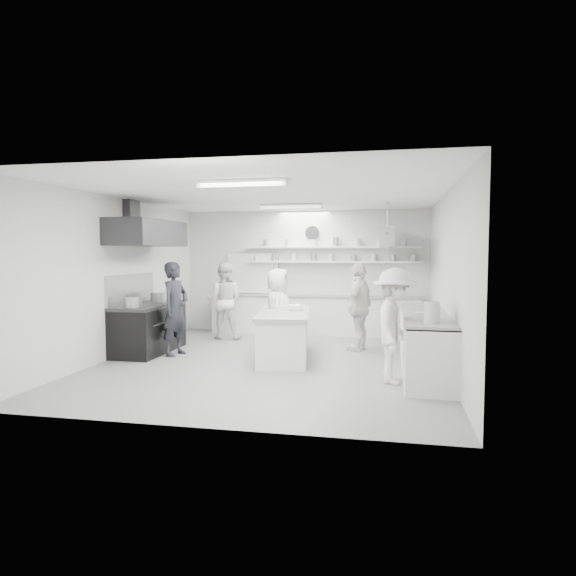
% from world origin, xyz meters
% --- Properties ---
extents(floor, '(6.00, 7.00, 0.02)m').
position_xyz_m(floor, '(0.00, 0.00, -0.01)').
color(floor, gray).
rests_on(floor, ground).
extents(ceiling, '(6.00, 7.00, 0.02)m').
position_xyz_m(ceiling, '(0.00, 0.00, 3.01)').
color(ceiling, white).
rests_on(ceiling, wall_back).
extents(wall_back, '(6.00, 0.04, 3.00)m').
position_xyz_m(wall_back, '(0.00, 3.50, 1.50)').
color(wall_back, silver).
rests_on(wall_back, floor).
extents(wall_front, '(6.00, 0.04, 3.00)m').
position_xyz_m(wall_front, '(0.00, -3.50, 1.50)').
color(wall_front, silver).
rests_on(wall_front, floor).
extents(wall_left, '(0.04, 7.00, 3.00)m').
position_xyz_m(wall_left, '(-3.00, 0.00, 1.50)').
color(wall_left, silver).
rests_on(wall_left, floor).
extents(wall_right, '(0.04, 7.00, 3.00)m').
position_xyz_m(wall_right, '(3.00, 0.00, 1.50)').
color(wall_right, silver).
rests_on(wall_right, floor).
extents(stove, '(0.80, 1.80, 0.90)m').
position_xyz_m(stove, '(-2.60, 0.40, 0.45)').
color(stove, black).
rests_on(stove, floor).
extents(exhaust_hood, '(0.85, 2.00, 0.50)m').
position_xyz_m(exhaust_hood, '(-2.60, 0.40, 2.35)').
color(exhaust_hood, '#2D2D2F').
rests_on(exhaust_hood, wall_left).
extents(back_counter, '(5.00, 0.60, 0.92)m').
position_xyz_m(back_counter, '(0.30, 3.20, 0.46)').
color(back_counter, white).
rests_on(back_counter, floor).
extents(shelf_lower, '(4.20, 0.26, 0.04)m').
position_xyz_m(shelf_lower, '(0.70, 3.37, 1.75)').
color(shelf_lower, white).
rests_on(shelf_lower, wall_back).
extents(shelf_upper, '(4.20, 0.26, 0.04)m').
position_xyz_m(shelf_upper, '(0.70, 3.37, 2.10)').
color(shelf_upper, white).
rests_on(shelf_upper, wall_back).
extents(pass_through_window, '(1.30, 0.04, 1.00)m').
position_xyz_m(pass_through_window, '(-1.30, 3.48, 1.45)').
color(pass_through_window, black).
rests_on(pass_through_window, wall_back).
extents(wall_clock, '(0.32, 0.05, 0.32)m').
position_xyz_m(wall_clock, '(0.20, 3.46, 2.45)').
color(wall_clock, white).
rests_on(wall_clock, wall_back).
extents(right_counter, '(0.74, 3.30, 0.94)m').
position_xyz_m(right_counter, '(2.65, -0.20, 0.47)').
color(right_counter, white).
rests_on(right_counter, floor).
extents(pot_rack, '(0.30, 1.60, 0.40)m').
position_xyz_m(pot_rack, '(2.00, 2.40, 2.30)').
color(pot_rack, '#A4A4A5').
rests_on(pot_rack, ceiling).
extents(light_fixture_front, '(1.30, 0.25, 0.10)m').
position_xyz_m(light_fixture_front, '(0.00, -1.80, 2.94)').
color(light_fixture_front, white).
rests_on(light_fixture_front, ceiling).
extents(light_fixture_rear, '(1.30, 0.25, 0.10)m').
position_xyz_m(light_fixture_rear, '(0.00, 1.80, 2.94)').
color(light_fixture_rear, white).
rests_on(light_fixture_rear, ceiling).
extents(prep_island, '(1.16, 2.35, 0.83)m').
position_xyz_m(prep_island, '(0.14, 0.40, 0.41)').
color(prep_island, white).
rests_on(prep_island, floor).
extents(stove_pot, '(0.36, 0.36, 0.24)m').
position_xyz_m(stove_pot, '(-2.60, 0.88, 1.03)').
color(stove_pot, '#A4A4A5').
rests_on(stove_pot, stove).
extents(cook_stove, '(0.57, 0.74, 1.80)m').
position_xyz_m(cook_stove, '(-1.96, 0.24, 0.90)').
color(cook_stove, black).
rests_on(cook_stove, floor).
extents(cook_back, '(0.91, 0.74, 1.75)m').
position_xyz_m(cook_back, '(-1.65, 2.20, 0.87)').
color(cook_back, white).
rests_on(cook_back, floor).
extents(cook_island_left, '(0.64, 0.87, 1.65)m').
position_xyz_m(cook_island_left, '(-0.11, 0.98, 0.83)').
color(cook_island_left, white).
rests_on(cook_island_left, floor).
extents(cook_island_right, '(0.75, 1.12, 1.76)m').
position_xyz_m(cook_island_right, '(1.47, 1.43, 0.88)').
color(cook_island_right, white).
rests_on(cook_island_right, floor).
extents(cook_right, '(0.80, 1.21, 1.74)m').
position_xyz_m(cook_right, '(2.14, -1.05, 0.87)').
color(cook_right, white).
rests_on(cook_right, floor).
extents(bowl_island_a, '(0.29, 0.29, 0.07)m').
position_xyz_m(bowl_island_a, '(0.32, 0.55, 0.86)').
color(bowl_island_a, '#A4A4A5').
rests_on(bowl_island_a, prep_island).
extents(bowl_island_b, '(0.22, 0.22, 0.07)m').
position_xyz_m(bowl_island_b, '(-0.09, 0.33, 0.86)').
color(bowl_island_b, white).
rests_on(bowl_island_b, prep_island).
extents(bowl_right, '(0.26, 0.26, 0.05)m').
position_xyz_m(bowl_right, '(2.56, -0.29, 0.97)').
color(bowl_right, white).
rests_on(bowl_right, right_counter).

